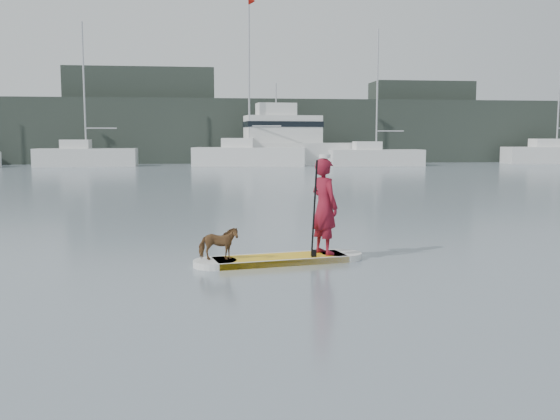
{
  "coord_description": "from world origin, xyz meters",
  "views": [
    {
      "loc": [
        -4.22,
        -8.1,
        2.34
      ],
      "look_at": [
        -2.79,
        3.39,
        1.0
      ],
      "focal_mm": 40.0,
      "sensor_mm": 36.0,
      "label": 1
    }
  ],
  "objects": [
    {
      "name": "motor_yacht_a",
      "position": [
        3.42,
        46.29,
        1.99
      ],
      "size": [
        12.04,
        4.61,
        7.06
      ],
      "rotation": [
        0.0,
        0.0,
        0.08
      ],
      "color": "silver",
      "rests_on": "ground"
    },
    {
      "name": "shore_building_east",
      "position": [
        18.0,
        54.0,
        4.0
      ],
      "size": [
        10.0,
        4.0,
        8.0
      ],
      "primitive_type": "cube",
      "color": "black",
      "rests_on": "ground"
    },
    {
      "name": "ground",
      "position": [
        0.0,
        0.0,
        0.0
      ],
      "size": [
        140.0,
        140.0,
        0.0
      ],
      "primitive_type": "plane",
      "color": "slate",
      "rests_on": "ground"
    },
    {
      "name": "sailboat_f",
      "position": [
        28.7,
        46.93,
        0.97
      ],
      "size": [
        9.8,
        3.64,
        14.37
      ],
      "rotation": [
        0.0,
        0.0,
        -0.08
      ],
      "color": "silver",
      "rests_on": "ground"
    },
    {
      "name": "paddle",
      "position": [
        -2.17,
        3.24,
        0.8
      ],
      "size": [
        0.1,
        0.3,
        2.0
      ],
      "rotation": [
        0.0,
        0.0,
        0.18
      ],
      "color": "black",
      "rests_on": "ground"
    },
    {
      "name": "sailboat_c",
      "position": [
        -13.93,
        45.83,
        0.88
      ],
      "size": [
        8.29,
        2.88,
        11.84
      ],
      "rotation": [
        0.0,
        0.0,
        0.02
      ],
      "color": "silver",
      "rests_on": "ground"
    },
    {
      "name": "shore_building_west",
      "position": [
        -10.0,
        54.0,
        4.5
      ],
      "size": [
        14.0,
        4.0,
        9.0
      ],
      "primitive_type": "cube",
      "color": "black",
      "rests_on": "ground"
    },
    {
      "name": "sailboat_e",
      "position": [
        10.4,
        43.64,
        0.82
      ],
      "size": [
        7.94,
        2.83,
        11.39
      ],
      "rotation": [
        0.0,
        0.0,
        -0.04
      ],
      "color": "silver",
      "rests_on": "ground"
    },
    {
      "name": "white_cap",
      "position": [
        -1.92,
        3.55,
        2.0
      ],
      "size": [
        0.22,
        0.22,
        0.07
      ],
      "primitive_type": "cylinder",
      "color": "silver",
      "rests_on": "paddler"
    },
    {
      "name": "paddler",
      "position": [
        -1.92,
        3.55,
        1.04
      ],
      "size": [
        0.7,
        0.8,
        1.84
      ],
      "primitive_type": "imported",
      "rotation": [
        0.0,
        0.0,
        2.05
      ],
      "color": "maroon",
      "rests_on": "paddleboard"
    },
    {
      "name": "paddleboard",
      "position": [
        -2.79,
        3.39,
        0.06
      ],
      "size": [
        3.26,
        1.25,
        0.12
      ],
      "rotation": [
        0.0,
        0.0,
        0.18
      ],
      "color": "yellow",
      "rests_on": "ground"
    },
    {
      "name": "shore_mass",
      "position": [
        0.0,
        53.0,
        3.0
      ],
      "size": [
        90.0,
        6.0,
        6.0
      ],
      "primitive_type": "cube",
      "color": "black",
      "rests_on": "ground"
    },
    {
      "name": "dog",
      "position": [
        -3.95,
        3.18,
        0.42
      ],
      "size": [
        0.73,
        0.35,
        0.61
      ],
      "primitive_type": "imported",
      "rotation": [
        0.0,
        0.0,
        1.55
      ],
      "color": "brown",
      "rests_on": "paddleboard"
    },
    {
      "name": "sailboat_d",
      "position": [
        -0.34,
        44.6,
        0.99
      ],
      "size": [
        9.77,
        4.62,
        13.85
      ],
      "rotation": [
        0.0,
        0.0,
        -0.19
      ],
      "color": "silver",
      "rests_on": "ground"
    }
  ]
}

